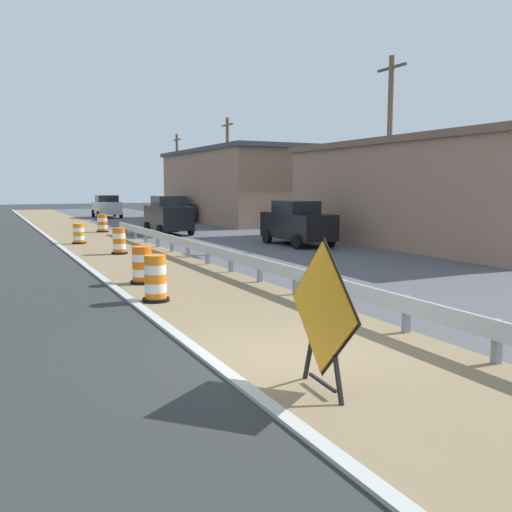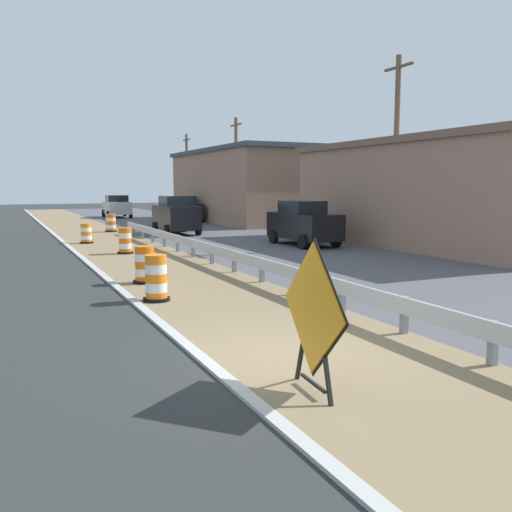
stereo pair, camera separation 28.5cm
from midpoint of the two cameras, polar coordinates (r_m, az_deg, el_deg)
The scene contains 19 objects.
ground_plane at distance 9.11m, azimuth 2.66°, elevation -10.19°, with size 160.00×160.00×0.00m, color #2B2D2D.
median_dirt_strip at distance 9.51m, azimuth 6.96°, elevation -9.47°, with size 4.01×120.00×0.01m, color #7F6B4C.
curb_near_edge at distance 8.59m, azimuth -5.09°, elevation -11.30°, with size 0.20×120.00×0.11m, color #ADADA8.
guardrail_median at distance 10.61m, azimuth 14.30°, elevation -5.01°, with size 0.18×46.68×0.71m.
warning_sign_diamond at distance 7.33m, azimuth 5.77°, elevation -5.84°, with size 0.20×1.85×2.08m.
traffic_barrel_nearest at distance 13.32m, azimuth -10.94°, elevation -2.50°, with size 0.64×0.64×1.11m.
traffic_barrel_close at distance 15.84m, azimuth -12.19°, elevation -1.09°, with size 0.67×0.67×1.05m.
traffic_barrel_mid at distance 22.85m, azimuth -14.30°, elevation 1.39°, with size 0.63×0.63×1.05m.
traffic_barrel_far at distance 27.42m, azimuth -18.13°, elevation 2.10°, with size 0.63×0.63×0.95m.
traffic_barrel_farther at distance 33.90m, azimuth -15.82°, elevation 3.19°, with size 0.71×0.71×1.05m.
car_lead_near_lane at distance 49.19m, azimuth -15.33°, elevation 4.97°, with size 2.18×4.26×1.91m.
car_trailing_near_lane at distance 25.48m, azimuth 3.97°, elevation 3.41°, with size 1.99×4.18×2.04m.
car_lead_far_lane at distance 31.61m, azimuth -9.30°, elevation 4.19°, with size 2.01×4.02×2.16m.
car_mid_far_lane at distance 42.32m, azimuth -8.68°, elevation 4.83°, with size 2.08×4.59×1.94m.
roadside_shop_near at distance 27.15m, azimuth 18.23°, elevation 6.25°, with size 7.71×15.23×4.80m.
roadside_shop_far at distance 43.04m, azimuth -1.28°, elevation 7.29°, with size 8.64×16.18×5.45m.
utility_pole_near at distance 25.35m, azimuth 13.28°, elevation 10.65°, with size 0.24×1.80×8.29m.
utility_pole_mid at distance 39.72m, azimuth -3.15°, elevation 8.95°, with size 0.24×1.80×7.48m.
utility_pole_far at distance 50.54m, azimuth -8.28°, elevation 8.43°, with size 0.24×1.80×7.29m.
Camera 1 is at (-4.36, -7.53, 2.74)m, focal length 38.72 mm.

